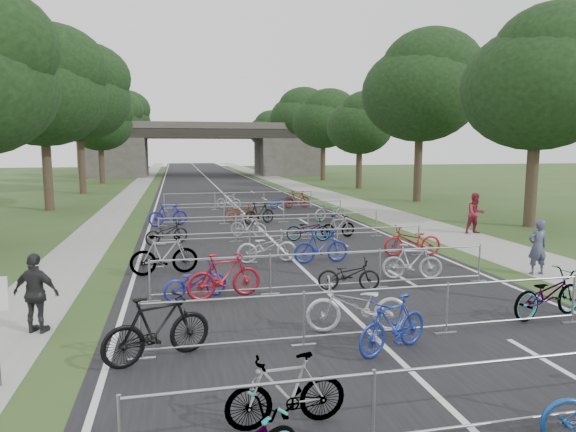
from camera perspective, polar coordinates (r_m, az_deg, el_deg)
name	(u,v)px	position (r m, az deg, el deg)	size (l,w,h in m)	color
road	(212,183)	(56.01, -8.41, 3.65)	(11.00, 140.00, 0.01)	black
sidewalk_right	(285,182)	(57.13, -0.37, 3.81)	(3.00, 140.00, 0.01)	gray
sidewalk_left	(140,184)	(55.99, -16.10, 3.43)	(2.00, 140.00, 0.01)	gray
lane_markings	(212,183)	(56.01, -8.41, 3.64)	(0.12, 140.00, 0.00)	silver
overpass_bridge	(204,149)	(70.85, -9.34, 7.31)	(31.00, 8.00, 7.05)	#3F3C38
tree_right_0	(541,82)	(27.72, 26.29, 13.23)	(7.17, 7.17, 10.93)	#33261C
tree_left_1	(44,89)	(34.66, -25.49, 12.63)	(7.56, 7.56, 11.53)	#33261C
tree_right_1	(422,89)	(37.94, 14.72, 13.53)	(8.18, 8.18, 12.47)	#33261C
tree_left_2	(79,95)	(46.47, -22.18, 12.37)	(8.40, 8.40, 12.81)	#33261C
tree_right_2	(361,124)	(48.78, 8.12, 10.05)	(6.16, 6.16, 9.39)	#33261C
tree_left_3	(101,122)	(58.21, -20.11, 9.80)	(6.72, 6.72, 10.25)	#33261C
tree_right_3	(324,120)	(60.20, 4.08, 10.57)	(7.17, 7.17, 10.93)	#33261C
tree_left_4	(113,120)	(70.15, -18.84, 10.09)	(7.56, 7.56, 11.53)	#33261C
tree_right_4	(300,117)	(71.83, 1.32, 10.90)	(8.18, 8.18, 12.47)	#33261C
tree_left_5	(122,118)	(82.12, -17.94, 10.28)	(8.40, 8.40, 12.81)	#33261C
tree_right_5	(282,134)	(83.45, -0.67, 9.11)	(6.16, 6.16, 9.39)	#33261C
tree_left_6	(129,132)	(94.00, -17.20, 8.95)	(6.72, 6.72, 10.25)	#33261C
tree_right_6	(269,130)	(95.25, -2.16, 9.52)	(7.17, 7.17, 10.93)	#33261C
barrier_row_0	(481,399)	(7.70, 20.68, -18.45)	(9.70, 0.08, 1.10)	#9B9EA2
barrier_row_1	(378,314)	(10.66, 9.92, -10.63)	(9.70, 0.08, 1.10)	#9B9EA2
barrier_row_2	(326,271)	(13.92, 4.27, -6.17)	(9.70, 0.08, 1.10)	#9B9EA2
barrier_row_3	(294,245)	(17.51, 0.70, -3.27)	(9.70, 0.08, 1.10)	#9B9EA2
barrier_row_4	(272,227)	(21.37, -1.74, -1.28)	(9.70, 0.08, 1.10)	#9B9EA2
barrier_row_5	(254,213)	(26.25, -3.76, 0.39)	(9.70, 0.08, 1.10)	#9B9EA2
barrier_row_6	(240,201)	(32.16, -5.38, 1.71)	(9.70, 0.08, 1.10)	#9B9EA2
bike_1	(286,391)	(7.50, -0.22, -18.92)	(0.49, 1.72, 1.04)	#9B9EA2
bike_4	(157,329)	(9.79, -14.32, -12.02)	(0.58, 2.05, 1.23)	black
bike_5	(357,306)	(10.99, 7.71, -9.90)	(0.75, 2.16, 1.13)	silver
bike_6	(393,325)	(10.09, 11.61, -11.77)	(0.51, 1.80, 1.08)	navy
bike_7	(548,294)	(13.19, 26.90, -7.77)	(0.73, 2.09, 1.10)	#9B9EA2
bike_8	(195,282)	(13.45, -10.25, -7.19)	(0.60, 1.72, 0.90)	#1D209F
bike_9	(224,276)	(13.31, -7.11, -6.66)	(0.56, 1.97, 1.18)	maroon
bike_10	(349,275)	(14.05, 6.78, -6.52)	(0.58, 1.68, 0.88)	black
bike_11	(412,262)	(15.51, 13.64, -4.99)	(0.50, 1.76, 1.06)	#A8A9B0
bike_12	(164,255)	(16.07, -13.60, -4.25)	(0.57, 2.03, 1.22)	#9B9EA2
bike_13	(267,247)	(17.26, -2.35, -3.46)	(0.71, 2.05, 1.08)	#A5A5AD
bike_14	(321,246)	(17.24, 3.70, -3.39)	(0.53, 1.89, 1.13)	navy
bike_15	(413,241)	(18.81, 13.68, -2.71)	(0.73, 2.09, 1.10)	maroon
bike_16	(167,233)	(21.07, -13.33, -1.81)	(0.63, 1.81, 0.95)	black
bike_17	(248,226)	(22.01, -4.44, -1.13)	(0.48, 1.69, 1.01)	#95969C
bike_18	(308,230)	(21.23, 2.27, -1.53)	(0.63, 1.81, 0.95)	#9B9EA2
bike_19	(338,227)	(22.02, 5.59, -1.20)	(0.46, 1.62, 0.97)	#9B9EA2
bike_20	(168,214)	(25.90, -13.19, 0.18)	(0.54, 1.93, 1.16)	navy
bike_21	(241,213)	(26.65, -5.27, 0.37)	(0.66, 1.88, 0.99)	maroon
bike_22	(259,213)	(25.89, -3.21, 0.30)	(0.52, 1.84, 1.10)	black
bike_23	(331,211)	(27.12, 4.78, 0.53)	(0.67, 1.93, 1.02)	#AAAAB2
bike_25	(229,201)	(32.44, -6.62, 1.66)	(0.47, 1.65, 0.99)	#A5A5AD
bike_26	(282,201)	(32.44, -0.69, 1.63)	(0.60, 1.72, 0.90)	navy
bike_27	(297,199)	(32.84, 0.99, 1.87)	(0.51, 1.82, 1.09)	maroon
pedestrian_a	(538,247)	(17.35, 25.98, -3.15)	(0.62, 0.40, 1.69)	#393E56
pedestrian_b	(476,214)	(24.44, 20.12, 0.25)	(0.88, 0.69, 1.82)	maroon
pedestrian_c	(36,294)	(11.99, -26.18, -7.77)	(0.99, 0.41, 1.69)	#232426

